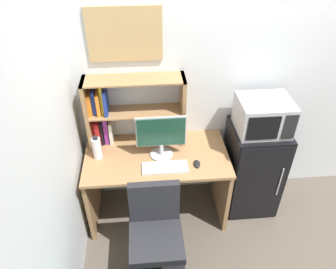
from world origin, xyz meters
TOP-DOWN VIEW (x-y plane):
  - wall_back at (0.40, 0.02)m, footprint 6.40×0.04m
  - wall_left at (-1.62, -1.60)m, footprint 0.04×4.40m
  - desk at (-0.91, -0.34)m, footprint 1.28×0.67m
  - hutch_bookshelf at (-1.21, -0.10)m, footprint 0.87×0.23m
  - monitor at (-0.87, -0.34)m, footprint 0.43×0.20m
  - keyboard at (-0.85, -0.52)m, footprint 0.39×0.15m
  - computer_mouse at (-0.57, -0.50)m, footprint 0.05×0.10m
  - water_bottle at (-1.42, -0.32)m, footprint 0.08×0.08m
  - mini_fridge at (0.03, -0.28)m, footprint 0.50×0.51m
  - microwave at (0.03, -0.28)m, footprint 0.45×0.39m
  - desk_chair at (-0.96, -0.94)m, footprint 0.49×0.49m
  - wall_corkboard at (-1.12, -0.01)m, footprint 0.59×0.02m

SIDE VIEW (x-z plane):
  - desk_chair at x=-0.96m, z-range -0.05..0.83m
  - mini_fridge at x=0.03m, z-range 0.00..0.94m
  - desk at x=-0.91m, z-range 0.15..0.90m
  - keyboard at x=-0.85m, z-range 0.76..0.78m
  - computer_mouse at x=-0.57m, z-range 0.76..0.78m
  - water_bottle at x=-1.42m, z-range 0.75..0.97m
  - monitor at x=-0.87m, z-range 0.77..1.18m
  - microwave at x=0.03m, z-range 0.94..1.24m
  - hutch_bookshelf at x=-1.21m, z-range 0.77..1.42m
  - wall_back at x=0.40m, z-range 0.00..2.60m
  - wall_left at x=-1.62m, z-range 0.00..2.60m
  - wall_corkboard at x=-1.12m, z-range 1.52..1.96m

